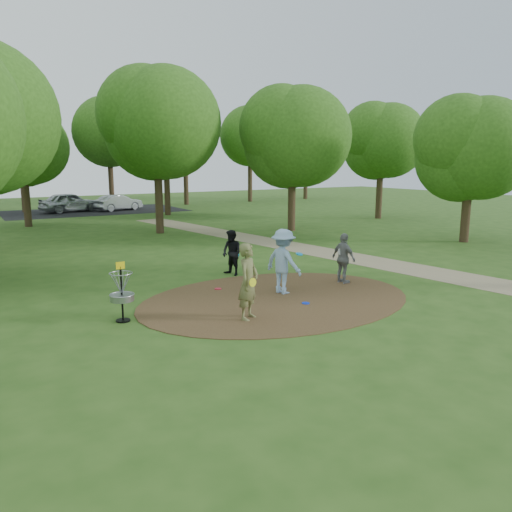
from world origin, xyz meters
TOP-DOWN VIEW (x-y plane):
  - ground at (0.00, 0.00)m, footprint 100.00×100.00m
  - dirt_clearing at (0.00, 0.00)m, footprint 8.40×8.40m
  - footpath at (6.50, 2.00)m, footprint 7.55×39.89m
  - parking_lot at (2.00, 30.00)m, footprint 14.00×8.00m
  - player_observer_with_disc at (-1.69, -1.20)m, footprint 0.86×0.80m
  - player_throwing_with_disc at (0.52, 0.45)m, footprint 1.29×1.44m
  - player_walking_with_disc at (0.38, 3.49)m, footprint 0.79×0.91m
  - player_waiting_with_disc at (2.96, 0.48)m, footprint 0.49×1.01m
  - disc_ground_cyan at (-0.36, 0.94)m, footprint 0.22×0.22m
  - disc_ground_blue at (0.40, -0.87)m, footprint 0.22×0.22m
  - disc_ground_red at (-0.99, 1.90)m, footprint 0.22×0.22m
  - car_left at (0.09, 30.13)m, footprint 4.93×2.85m
  - car_right at (3.83, 29.46)m, footprint 4.19×2.59m
  - disc_golf_basket at (-4.50, 0.30)m, footprint 0.63×0.63m
  - tree_ring at (1.57, 10.29)m, footprint 36.63×45.63m

SIDE VIEW (x-z plane):
  - ground at x=0.00m, z-range 0.00..0.00m
  - parking_lot at x=2.00m, z-range 0.00..0.01m
  - footpath at x=6.50m, z-range 0.00..0.01m
  - dirt_clearing at x=0.00m, z-range 0.00..0.02m
  - disc_ground_cyan at x=-0.36m, z-range 0.02..0.04m
  - disc_ground_blue at x=0.40m, z-range 0.02..0.04m
  - disc_ground_red at x=-0.99m, z-range 0.02..0.04m
  - car_right at x=3.83m, z-range 0.00..1.30m
  - car_left at x=0.09m, z-range 0.00..1.58m
  - player_walking_with_disc at x=0.38m, z-range 0.00..1.62m
  - player_waiting_with_disc at x=2.96m, z-range 0.00..1.69m
  - disc_golf_basket at x=-4.50m, z-range 0.10..1.64m
  - player_observer_with_disc at x=-1.69m, z-range 0.00..1.98m
  - player_throwing_with_disc at x=0.52m, z-range 0.00..1.99m
  - tree_ring at x=1.57m, z-range 0.63..9.96m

